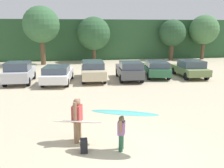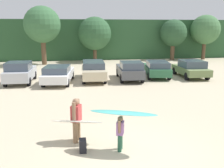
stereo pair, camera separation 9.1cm
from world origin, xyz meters
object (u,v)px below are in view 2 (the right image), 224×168
(parked_car_olive_green, at_px, (191,68))
(person_child, at_px, (120,131))
(parked_car_champagne, at_px, (93,70))
(parked_car_silver, at_px, (20,72))
(parked_car_white, at_px, (58,74))
(backpack_dropped, at_px, (83,146))
(surfboard_teal, at_px, (123,113))
(parked_car_forest_green, at_px, (157,68))
(person_adult, at_px, (76,117))
(parked_car_dark_gray, at_px, (130,70))
(surfboard_white, at_px, (77,122))

(parked_car_olive_green, xyz_separation_m, person_child, (-8.38, -12.02, -0.06))
(parked_car_champagne, xyz_separation_m, person_child, (-0.07, -12.25, -0.12))
(parked_car_silver, xyz_separation_m, parked_car_white, (2.89, -0.49, -0.12))
(backpack_dropped, bearing_deg, parked_car_champagne, 83.66)
(surfboard_teal, bearing_deg, parked_car_champagne, -68.68)
(parked_car_forest_green, xyz_separation_m, parked_car_olive_green, (2.86, -0.54, 0.01))
(backpack_dropped, bearing_deg, parked_car_white, 97.18)
(person_adult, bearing_deg, parked_car_forest_green, -100.91)
(parked_car_silver, bearing_deg, parked_car_forest_green, -85.65)
(parked_car_dark_gray, relative_size, person_adult, 2.54)
(surfboard_white, bearing_deg, person_child, 163.83)
(parked_car_silver, relative_size, parked_car_olive_green, 0.97)
(parked_car_dark_gray, xyz_separation_m, surfboard_teal, (-2.87, -11.68, 0.56))
(parked_car_white, height_order, person_adult, person_adult)
(person_child, height_order, backpack_dropped, person_child)
(person_child, bearing_deg, parked_car_champagne, -70.13)
(parked_car_olive_green, distance_m, surfboard_white, 14.89)
(parked_car_white, height_order, parked_car_forest_green, parked_car_forest_green)
(parked_car_forest_green, bearing_deg, surfboard_white, 157.93)
(parked_car_olive_green, height_order, person_adult, person_adult)
(parked_car_dark_gray, relative_size, backpack_dropped, 9.37)
(parked_car_champagne, height_order, parked_car_dark_gray, parked_car_dark_gray)
(parked_car_forest_green, relative_size, backpack_dropped, 10.08)
(surfboard_teal, bearing_deg, parked_car_forest_green, -92.13)
(parked_car_champagne, distance_m, parked_car_olive_green, 8.32)
(parked_car_forest_green, bearing_deg, person_adult, 157.65)
(parked_car_white, bearing_deg, surfboard_teal, -159.92)
(surfboard_white, xyz_separation_m, backpack_dropped, (0.17, -0.77, -0.58))
(parked_car_white, xyz_separation_m, parked_car_dark_gray, (5.67, 0.25, 0.10))
(surfboard_teal, bearing_deg, person_child, -4.12)
(backpack_dropped, bearing_deg, parked_car_dark_gray, 69.81)
(parked_car_forest_green, distance_m, backpack_dropped, 14.23)
(parked_car_silver, relative_size, parked_car_dark_gray, 0.94)
(parked_car_white, xyz_separation_m, parked_car_forest_green, (8.24, 1.18, 0.03))
(parked_car_olive_green, relative_size, backpack_dropped, 9.08)
(surfboard_teal, distance_m, backpack_dropped, 1.80)
(backpack_dropped, bearing_deg, parked_car_forest_green, 61.37)
(surfboard_white, distance_m, backpack_dropped, 0.98)
(parked_car_forest_green, height_order, surfboard_white, parked_car_forest_green)
(parked_car_silver, distance_m, person_adult, 11.67)
(parked_car_champagne, bearing_deg, surfboard_teal, -177.71)
(person_child, bearing_deg, parked_car_olive_green, -104.73)
(parked_car_champagne, height_order, parked_car_olive_green, parked_car_champagne)
(surfboard_white, bearing_deg, parked_car_dark_gray, -98.40)
(surfboard_white, bearing_deg, backpack_dropped, 116.73)
(parked_car_forest_green, bearing_deg, person_child, 164.99)
(parked_car_silver, bearing_deg, parked_car_olive_green, -88.60)
(parked_car_silver, distance_m, surfboard_teal, 13.22)
(parked_car_dark_gray, bearing_deg, surfboard_white, 161.42)
(person_adult, bearing_deg, parked_car_champagne, -77.58)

